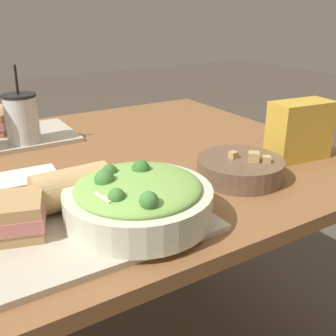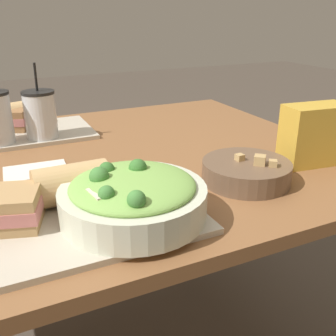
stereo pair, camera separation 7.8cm
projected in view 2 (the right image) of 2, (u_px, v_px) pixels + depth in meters
dining_table at (61, 195)px, 1.01m from camera, size 1.49×1.00×0.73m
tray_near at (81, 225)px, 0.70m from camera, size 0.44×0.26×0.01m
tray_far at (19, 135)px, 1.20m from camera, size 0.44×0.26×0.01m
salad_bowl at (133, 196)px, 0.71m from camera, size 0.27×0.27×0.10m
soup_bowl at (246, 171)px, 0.88m from camera, size 0.20×0.20×0.07m
baguette_near at (73, 183)px, 0.76m from camera, size 0.14×0.08×0.08m
sandwich_far at (7, 120)px, 1.22m from camera, size 0.16×0.14×0.06m
baguette_far at (20, 114)px, 1.26m from camera, size 0.12×0.11×0.08m
drink_cup_red at (40, 116)px, 1.13m from camera, size 0.09×0.09×0.22m
chip_bag at (314, 135)px, 0.97m from camera, size 0.17×0.10×0.15m
napkin_folded at (36, 171)px, 0.95m from camera, size 0.15×0.11×0.00m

